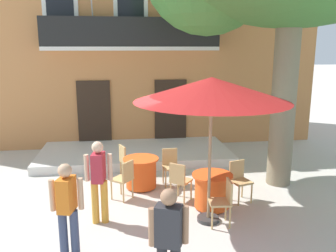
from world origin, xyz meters
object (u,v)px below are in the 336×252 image
object	(u,v)px
cafe_chair_near_tree_1	(239,178)
cafe_chair_middle_0	(124,177)
pedestrian_by_tree	(169,240)
cafe_chair_middle_2	(126,159)
cafe_table_near_tree	(212,191)
cafe_chair_middle_1	(171,164)
pedestrian_mid_plaza	(67,206)
cafe_chair_near_tree_2	(179,179)
cafe_chair_near_tree_0	(224,199)
pedestrian_near_entrance	(99,178)
cafe_umbrella	(212,90)
cafe_table_middle	(141,173)

from	to	relation	value
cafe_chair_near_tree_1	cafe_chair_middle_0	size ratio (longest dim) A/B	1.00
pedestrian_by_tree	cafe_chair_middle_2	bearing A→B (deg)	95.70
cafe_table_near_tree	cafe_chair_middle_1	bearing A→B (deg)	115.53
cafe_chair_middle_1	pedestrian_mid_plaza	xyz separation A→B (m)	(-2.09, -2.89, 0.38)
cafe_chair_near_tree_2	pedestrian_by_tree	world-z (taller)	pedestrian_by_tree
cafe_chair_near_tree_0	pedestrian_by_tree	size ratio (longest dim) A/B	0.56
pedestrian_near_entrance	cafe_umbrella	bearing A→B (deg)	-6.07
cafe_chair_near_tree_0	cafe_chair_middle_2	bearing A→B (deg)	123.31
cafe_umbrella	pedestrian_near_entrance	xyz separation A→B (m)	(-2.12, 0.23, -1.68)
cafe_umbrella	pedestrian_mid_plaza	xyz separation A→B (m)	(-2.56, -0.89, -1.71)
cafe_chair_middle_2	pedestrian_near_entrance	bearing A→B (deg)	-103.54
cafe_chair_middle_0	cafe_chair_middle_2	bearing A→B (deg)	87.01
cafe_chair_near_tree_1	cafe_chair_middle_2	world-z (taller)	same
cafe_chair_near_tree_2	cafe_umbrella	size ratio (longest dim) A/B	0.31
cafe_chair_near_tree_1	pedestrian_near_entrance	world-z (taller)	pedestrian_near_entrance
cafe_chair_middle_1	pedestrian_by_tree	xyz separation A→B (m)	(-0.62, -4.15, 0.39)
cafe_table_middle	cafe_chair_middle_2	world-z (taller)	cafe_chair_middle_2
cafe_table_near_tree	cafe_chair_near_tree_1	world-z (taller)	cafe_chair_near_tree_1
cafe_chair_near_tree_0	cafe_chair_near_tree_2	bearing A→B (deg)	119.93
cafe_chair_near_tree_1	cafe_umbrella	bearing A→B (deg)	-136.74
cafe_chair_near_tree_2	cafe_chair_middle_0	bearing A→B (deg)	166.75
cafe_table_near_tree	cafe_chair_near_tree_1	distance (m)	0.77
cafe_table_middle	cafe_chair_middle_1	xyz separation A→B (m)	(0.74, 0.12, 0.14)
pedestrian_near_entrance	cafe_chair_near_tree_2	bearing A→B (deg)	23.61
cafe_table_middle	cafe_umbrella	xyz separation A→B (m)	(1.22, -1.88, 2.22)
cafe_chair_near_tree_2	cafe_chair_middle_0	world-z (taller)	same
cafe_table_middle	cafe_chair_middle_1	world-z (taller)	cafe_chair_middle_1
cafe_chair_middle_0	cafe_chair_middle_2	size ratio (longest dim) A/B	1.00
cafe_table_middle	cafe_chair_middle_0	xyz separation A→B (m)	(-0.41, -0.63, 0.14)
cafe_chair_middle_1	cafe_chair_middle_2	bearing A→B (deg)	153.16
pedestrian_near_entrance	pedestrian_by_tree	size ratio (longest dim) A/B	1.02
cafe_chair_near_tree_1	cafe_chair_middle_1	xyz separation A→B (m)	(-1.38, 1.15, 0.00)
cafe_table_middle	cafe_chair_near_tree_2	bearing A→B (deg)	-49.06
cafe_chair_near_tree_0	cafe_chair_near_tree_1	distance (m)	1.24
cafe_chair_near_tree_1	cafe_chair_near_tree_2	world-z (taller)	same
cafe_chair_middle_1	cafe_chair_middle_2	distance (m)	1.22
cafe_chair_middle_0	cafe_umbrella	xyz separation A→B (m)	(1.63, -1.25, 2.08)
pedestrian_near_entrance	pedestrian_by_tree	world-z (taller)	pedestrian_near_entrance
cafe_chair_near_tree_1	pedestrian_mid_plaza	xyz separation A→B (m)	(-3.47, -1.75, 0.38)
cafe_umbrella	pedestrian_mid_plaza	size ratio (longest dim) A/B	1.81
cafe_table_middle	pedestrian_near_entrance	bearing A→B (deg)	-118.59
cafe_chair_near_tree_2	pedestrian_mid_plaza	xyz separation A→B (m)	(-2.14, -1.86, 0.38)
pedestrian_mid_plaza	cafe_table_middle	bearing A→B (deg)	64.16
cafe_chair_middle_2	pedestrian_mid_plaza	bearing A→B (deg)	-106.19
cafe_umbrella	pedestrian_near_entrance	size ratio (longest dim) A/B	1.76
cafe_chair_near_tree_0	pedestrian_by_tree	xyz separation A→B (m)	(-1.33, -1.95, 0.39)
cafe_table_near_tree	cafe_chair_near_tree_2	xyz separation A→B (m)	(-0.64, 0.40, 0.14)
cafe_umbrella	cafe_chair_middle_0	bearing A→B (deg)	142.41
cafe_chair_middle_0	pedestrian_near_entrance	xyz separation A→B (m)	(-0.49, -1.03, 0.40)
cafe_chair_near_tree_0	cafe_table_near_tree	bearing A→B (deg)	92.15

